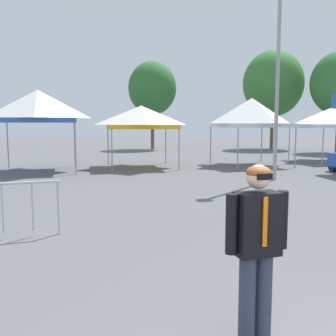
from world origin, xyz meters
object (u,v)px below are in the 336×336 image
light_pole_near_lift (279,47)px  tree_behind_tents_right (152,88)px  canopy_tent_left_of_center (38,106)px  crowd_barrier_mid_lot (2,200)px  canopy_tent_center (333,117)px  canopy_tent_right_of_center (252,113)px  canopy_tent_behind_center (141,117)px  person_foreground (257,243)px  tree_behind_tents_left (273,84)px

light_pole_near_lift → tree_behind_tents_right: 18.94m
canopy_tent_left_of_center → crowd_barrier_mid_lot: size_ratio=1.74×
canopy_tent_center → crowd_barrier_mid_lot: (-15.70, -11.58, -1.74)m
canopy_tent_left_of_center → canopy_tent_center: bearing=2.5°
canopy_tent_center → canopy_tent_right_of_center: bearing=-171.5°
tree_behind_tents_right → canopy_tent_right_of_center: bearing=-80.9°
canopy_tent_behind_center → canopy_tent_right_of_center: canopy_tent_right_of_center is taller
canopy_tent_center → person_foreground: (-12.78, -15.95, -1.46)m
canopy_tent_right_of_center → light_pole_near_lift: light_pole_near_lift is taller
canopy_tent_behind_center → canopy_tent_right_of_center: bearing=-5.3°
canopy_tent_right_of_center → crowd_barrier_mid_lot: canopy_tent_right_of_center is taller
canopy_tent_center → crowd_barrier_mid_lot: 19.59m
canopy_tent_right_of_center → crowd_barrier_mid_lot: 15.03m
canopy_tent_left_of_center → person_foreground: 15.68m
canopy_tent_behind_center → canopy_tent_right_of_center: (5.63, -0.52, 0.24)m
canopy_tent_left_of_center → canopy_tent_behind_center: canopy_tent_left_of_center is taller
canopy_tent_right_of_center → canopy_tent_center: bearing=8.5°
canopy_tent_left_of_center → canopy_tent_right_of_center: size_ratio=1.05×
canopy_tent_left_of_center → tree_behind_tents_right: size_ratio=0.50×
canopy_tent_behind_center → canopy_tent_center: (11.03, 0.29, 0.04)m
canopy_tent_left_of_center → tree_behind_tents_left: 21.65m
canopy_tent_behind_center → person_foreground: size_ratio=1.89×
crowd_barrier_mid_lot → canopy_tent_behind_center: bearing=67.5°
canopy_tent_right_of_center → canopy_tent_center: size_ratio=0.95×
canopy_tent_right_of_center → light_pole_near_lift: 5.68m
light_pole_near_lift → canopy_tent_left_of_center: bearing=150.1°
light_pole_near_lift → tree_behind_tents_left: size_ratio=1.07×
tree_behind_tents_left → person_foreground: bearing=-119.3°
person_foreground → light_pole_near_lift: (5.94, 10.14, 3.95)m
canopy_tent_left_of_center → crowd_barrier_mid_lot: 11.11m
canopy_tent_behind_center → light_pole_near_lift: 7.38m
light_pole_near_lift → tree_behind_tents_right: bearing=92.4°
person_foreground → crowd_barrier_mid_lot: bearing=123.8°
tree_behind_tents_right → person_foreground: bearing=-100.1°
canopy_tent_behind_center → canopy_tent_center: canopy_tent_center is taller
tree_behind_tents_left → canopy_tent_center: bearing=-101.9°
canopy_tent_center → crowd_barrier_mid_lot: canopy_tent_center is taller
light_pole_near_lift → crowd_barrier_mid_lot: 11.39m
canopy_tent_right_of_center → canopy_tent_center: canopy_tent_right_of_center is taller
canopy_tent_right_of_center → tree_behind_tents_left: 14.33m
canopy_tent_behind_center → canopy_tent_center: bearing=1.5°
canopy_tent_behind_center → tree_behind_tents_right: tree_behind_tents_right is taller
light_pole_near_lift → tree_behind_tents_left: 19.10m
canopy_tent_right_of_center → tree_behind_tents_left: tree_behind_tents_left is taller
canopy_tent_right_of_center → tree_behind_tents_right: 14.30m
tree_behind_tents_left → crowd_barrier_mid_lot: size_ratio=3.95×
canopy_tent_right_of_center → person_foreground: (-7.38, -15.14, -1.67)m
light_pole_near_lift → crowd_barrier_mid_lot: light_pole_near_lift is taller
tree_behind_tents_left → tree_behind_tents_right: bearing=167.7°
light_pole_near_lift → tree_behind_tents_left: bearing=61.4°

